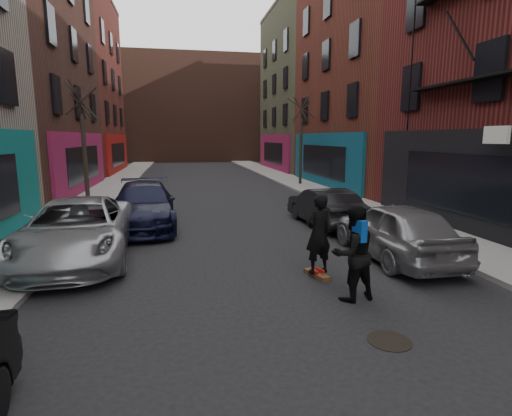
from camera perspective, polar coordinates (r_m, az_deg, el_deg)
name	(u,v)px	position (r m, az deg, el deg)	size (l,w,h in m)	color
sidewalk_left	(122,179)	(32.45, -18.65, 3.94)	(2.50, 84.00, 0.13)	gray
sidewalk_right	(279,176)	(33.17, 3.33, 4.57)	(2.50, 84.00, 0.13)	gray
buildings_right	(496,38)	(24.15, 31.03, 20.08)	(12.00, 56.00, 16.00)	#462B1E
building_far	(191,110)	(58.15, -9.31, 13.66)	(40.00, 10.00, 14.00)	#47281E
tree_left_far	(83,134)	(20.46, -23.46, 9.67)	(2.00, 2.00, 6.50)	black
tree_right_far	(301,133)	(27.23, 6.46, 10.63)	(2.00, 2.00, 6.80)	black
parked_left_far	(77,230)	(11.63, -24.19, -2.88)	(2.67, 5.80, 1.61)	#9C9FA4
parked_left_end	(143,205)	(15.02, -15.80, 0.36)	(2.24, 5.51, 1.60)	black
parked_right_far	(395,230)	(11.34, 19.29, -3.00)	(1.84, 4.58, 1.56)	gray
parked_right_end	(324,207)	(15.05, 9.73, 0.21)	(1.46, 4.20, 1.38)	black
skateboard	(317,275)	(9.62, 8.73, -9.38)	(0.22, 0.80, 0.10)	brown
skateboarder	(318,234)	(9.34, 8.89, -3.67)	(0.68, 0.45, 1.87)	black
pedestrian	(353,253)	(8.19, 13.68, -6.31)	(1.06, 0.89, 1.91)	black
manhole	(389,341)	(7.09, 18.52, -17.55)	(0.70, 0.70, 0.01)	black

